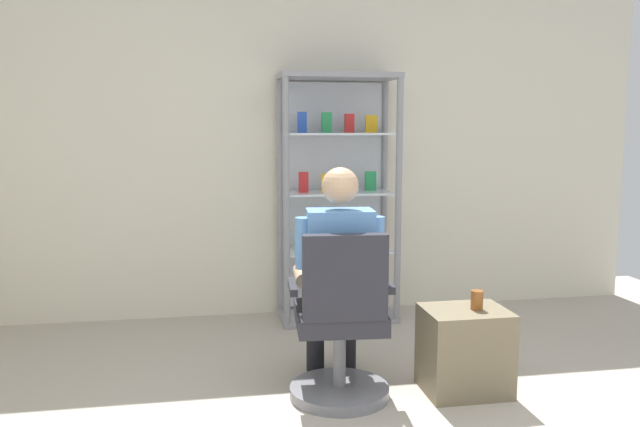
% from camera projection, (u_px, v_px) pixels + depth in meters
% --- Properties ---
extents(back_wall, '(6.00, 0.10, 2.70)m').
position_uv_depth(back_wall, '(281.00, 146.00, 5.09)').
color(back_wall, silver).
rests_on(back_wall, ground).
extents(display_cabinet_main, '(0.90, 0.45, 1.90)m').
position_uv_depth(display_cabinet_main, '(336.00, 196.00, 4.98)').
color(display_cabinet_main, gray).
rests_on(display_cabinet_main, ground).
extents(office_chair, '(0.58, 0.56, 0.96)m').
position_uv_depth(office_chair, '(341.00, 332.00, 3.48)').
color(office_chair, slate).
rests_on(office_chair, ground).
extents(seated_shopkeeper, '(0.51, 0.59, 1.29)m').
position_uv_depth(seated_shopkeeper, '(337.00, 268.00, 3.60)').
color(seated_shopkeeper, black).
rests_on(seated_shopkeeper, ground).
extents(storage_crate, '(0.47, 0.38, 0.48)m').
position_uv_depth(storage_crate, '(465.00, 350.00, 3.63)').
color(storage_crate, '#72664C').
rests_on(storage_crate, ground).
extents(tea_glass, '(0.07, 0.07, 0.11)m').
position_uv_depth(tea_glass, '(477.00, 300.00, 3.59)').
color(tea_glass, brown).
rests_on(tea_glass, storage_crate).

